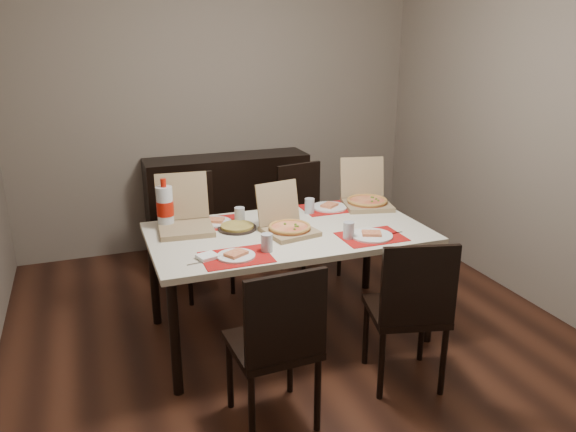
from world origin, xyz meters
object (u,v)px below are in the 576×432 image
at_px(chair_near_left, 277,341).
at_px(chair_far_right, 306,214).
at_px(chair_near_right, 410,307).
at_px(chair_far_left, 196,228).
at_px(sideboard, 228,203).
at_px(pizza_box_center, 287,225).
at_px(dining_table, 288,240).
at_px(dip_bowl, 289,217).
at_px(soda_bottle, 165,207).

distance_m(chair_near_left, chair_far_right, 2.07).
xyz_separation_m(chair_near_right, chair_far_left, (-0.87, 1.74, 0.00)).
height_order(sideboard, pizza_box_center, pizza_box_center).
distance_m(dining_table, chair_far_left, 1.03).
height_order(chair_near_left, dip_bowl, chair_near_left).
bearing_deg(pizza_box_center, dining_table, 61.51).
bearing_deg(dip_bowl, soda_bottle, 171.97).
relative_size(sideboard, chair_far_right, 1.61).
bearing_deg(sideboard, chair_near_left, -99.07).
height_order(chair_far_left, chair_far_right, same).
height_order(chair_near_left, soda_bottle, soda_bottle).
distance_m(chair_near_right, chair_far_left, 1.95).
xyz_separation_m(pizza_box_center, dip_bowl, (0.11, 0.25, -0.04)).
bearing_deg(dining_table, pizza_box_center, -118.49).
distance_m(sideboard, pizza_box_center, 1.75).
height_order(chair_near_right, pizza_box_center, pizza_box_center).
xyz_separation_m(sideboard, chair_near_left, (-0.41, -2.60, 0.06)).
bearing_deg(dining_table, chair_near_right, -62.39).
bearing_deg(dip_bowl, pizza_box_center, -112.91).
distance_m(chair_near_left, soda_bottle, 1.35).
distance_m(sideboard, dining_table, 1.70).
bearing_deg(chair_near_left, chair_far_right, 63.99).
height_order(pizza_box_center, soda_bottle, soda_bottle).
height_order(dining_table, dip_bowl, dip_bowl).
xyz_separation_m(dip_bowl, soda_bottle, (-0.83, 0.12, 0.13)).
height_order(chair_near_right, soda_bottle, soda_bottle).
height_order(chair_far_left, pizza_box_center, pizza_box_center).
distance_m(chair_far_left, dip_bowl, 0.91).
bearing_deg(dip_bowl, sideboard, 92.66).
xyz_separation_m(chair_far_left, pizza_box_center, (0.42, -0.95, 0.29)).
bearing_deg(dip_bowl, dining_table, -112.05).
bearing_deg(chair_far_right, sideboard, 123.76).
relative_size(sideboard, soda_bottle, 4.47).
xyz_separation_m(sideboard, soda_bottle, (-0.76, -1.35, 0.44)).
height_order(sideboard, dining_table, sideboard).
bearing_deg(soda_bottle, chair_far_left, 62.48).
distance_m(chair_near_right, chair_far_right, 1.78).
distance_m(chair_near_left, chair_far_left, 1.83).
bearing_deg(chair_near_right, sideboard, 99.31).
bearing_deg(soda_bottle, chair_far_right, 26.06).
xyz_separation_m(chair_far_right, dip_bowl, (-0.42, -0.73, 0.25)).
xyz_separation_m(chair_near_left, pizza_box_center, (0.38, 0.88, 0.29)).
bearing_deg(dip_bowl, chair_near_left, -113.17).
bearing_deg(sideboard, chair_far_right, -56.24).
bearing_deg(chair_far_left, chair_near_right, -63.49).
bearing_deg(chair_far_right, chair_far_left, -178.16).
bearing_deg(chair_near_left, sideboard, 80.93).
height_order(sideboard, chair_far_left, chair_far_left).
bearing_deg(sideboard, chair_near_right, -80.69).
bearing_deg(soda_bottle, dining_table, -24.33).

